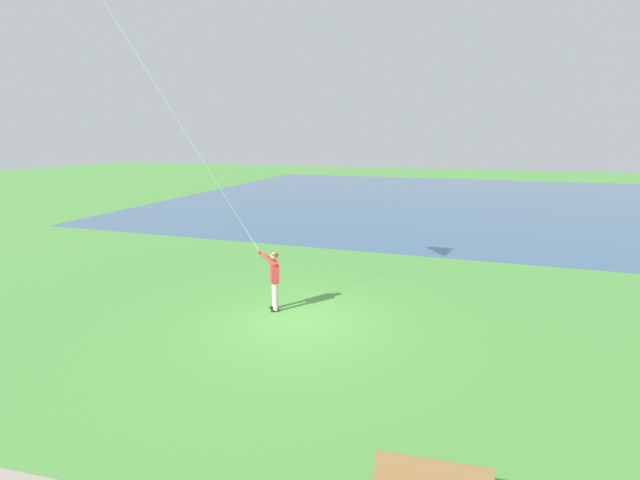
# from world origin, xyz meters

# --- Properties ---
(ground_plane) EXTENTS (120.00, 120.00, 0.00)m
(ground_plane) POSITION_xyz_m (0.00, 0.00, 0.00)
(ground_plane) COLOR #4C8E3D
(lake_water) EXTENTS (36.00, 44.00, 0.01)m
(lake_water) POSITION_xyz_m (-25.76, 4.00, 0.00)
(lake_water) COLOR #385B7F
(lake_water) RESTS_ON ground
(person_kite_flyer) EXTENTS (0.53, 0.62, 1.83)m
(person_kite_flyer) POSITION_xyz_m (-0.59, -0.95, 1.05)
(person_kite_flyer) COLOR #232328
(person_kite_flyer) RESTS_ON ground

